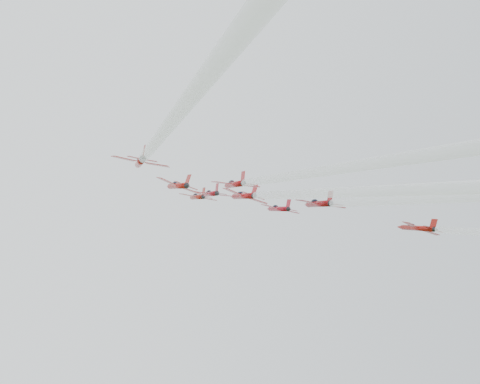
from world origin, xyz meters
name	(u,v)px	position (x,y,z in m)	size (l,w,h in m)	color
jet_lead	(197,197)	(-0.48, 27.12, 149.33)	(9.69, 12.48, 7.63)	#A41A0F
jet_row2_left	(178,186)	(-10.31, 11.35, 140.52)	(10.44, 13.45, 8.22)	#B31711
jet_row2_center	(211,194)	(-2.64, 11.80, 140.77)	(9.06, 11.67, 7.14)	#A40F1C
jet_row2_right	(278,209)	(12.99, 10.32, 139.94)	(9.23, 11.88, 7.27)	#AA1021
jet_center	(380,190)	(0.43, -40.47, 111.51)	(9.91, 94.49, 53.54)	#AE1014
jet_rear_farleft	(239,127)	(-24.01, -52.48, 104.81)	(9.43, 89.87, 50.92)	#A6140F
jet_rear_left	(370,171)	(-7.61, -49.21, 106.63)	(8.58, 81.77, 46.33)	#AC1013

